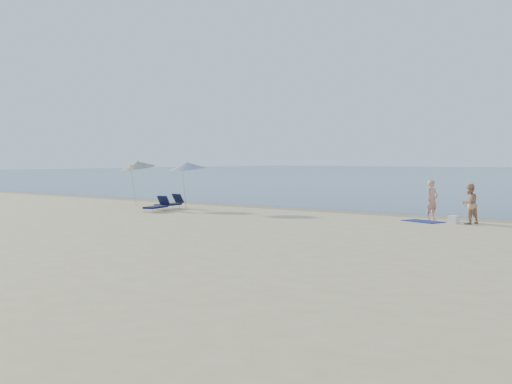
% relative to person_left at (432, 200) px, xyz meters
% --- Properties ---
extents(wet_sand_strip, '(240.00, 1.60, 0.00)m').
position_rel_person_left_xyz_m(wet_sand_strip, '(-4.14, 1.54, -0.83)').
color(wet_sand_strip, '#847254').
rests_on(wet_sand_strip, ground).
extents(person_left, '(0.55, 0.70, 1.67)m').
position_rel_person_left_xyz_m(person_left, '(0.00, 0.00, 0.00)').
color(person_left, tan).
rests_on(person_left, ground).
extents(person_right, '(0.89, 0.96, 1.57)m').
position_rel_person_left_xyz_m(person_right, '(1.74, -0.55, -0.05)').
color(person_right, tan).
rests_on(person_right, ground).
extents(beach_towel, '(1.83, 1.40, 0.03)m').
position_rel_person_left_xyz_m(beach_towel, '(-0.07, -0.73, -0.82)').
color(beach_towel, '#101653').
rests_on(beach_towel, ground).
extents(white_bag, '(0.40, 0.35, 0.31)m').
position_rel_person_left_xyz_m(white_bag, '(1.19, -0.72, -0.68)').
color(white_bag, white).
rests_on(white_bag, ground).
extents(umbrella_near, '(2.39, 2.40, 2.50)m').
position_rel_person_left_xyz_m(umbrella_near, '(-12.33, -1.61, 1.34)').
color(umbrella_near, silver).
rests_on(umbrella_near, ground).
extents(umbrella_far, '(2.36, 2.38, 2.57)m').
position_rel_person_left_xyz_m(umbrella_far, '(-15.82, -1.79, 1.37)').
color(umbrella_far, silver).
rests_on(umbrella_far, ground).
extents(lounger_left, '(0.66, 1.72, 0.74)m').
position_rel_person_left_xyz_m(lounger_left, '(-12.88, -2.30, -0.57)').
color(lounger_left, '#121732').
rests_on(lounger_left, ground).
extents(lounger_right, '(0.95, 1.73, 0.73)m').
position_rel_person_left_xyz_m(lounger_right, '(-12.27, -3.76, -0.57)').
color(lounger_right, '#141737').
rests_on(lounger_right, ground).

